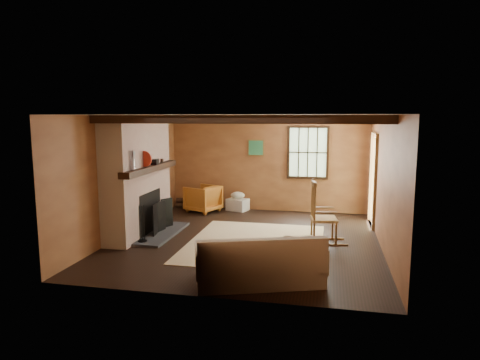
% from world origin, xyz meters
% --- Properties ---
extents(ground, '(5.50, 5.50, 0.00)m').
position_xyz_m(ground, '(0.00, 0.00, 0.00)').
color(ground, black).
rests_on(ground, ground).
extents(room_envelope, '(5.02, 5.52, 2.44)m').
position_xyz_m(room_envelope, '(0.22, 0.26, 1.63)').
color(room_envelope, '#A6653B').
rests_on(room_envelope, ground).
extents(fireplace, '(1.02, 2.30, 2.40)m').
position_xyz_m(fireplace, '(-2.23, -0.00, 1.10)').
color(fireplace, brown).
rests_on(fireplace, ground).
extents(rug, '(2.50, 3.00, 0.01)m').
position_xyz_m(rug, '(0.20, -0.20, 0.00)').
color(rug, '#D6B78F').
rests_on(rug, ground).
extents(rocking_chair, '(0.92, 0.57, 1.19)m').
position_xyz_m(rocking_chair, '(1.41, 0.12, 0.50)').
color(rocking_chair, tan).
rests_on(rocking_chair, ground).
extents(sofa, '(1.98, 1.35, 0.74)m').
position_xyz_m(sofa, '(0.60, -2.12, 0.26)').
color(sofa, beige).
rests_on(sofa, ground).
extents(firewood_pile, '(0.70, 0.13, 0.25)m').
position_xyz_m(firewood_pile, '(-2.05, 2.60, 0.13)').
color(firewood_pile, '#4F3022').
rests_on(firewood_pile, ground).
extents(laundry_basket, '(0.60, 0.52, 0.30)m').
position_xyz_m(laundry_basket, '(-0.74, 2.55, 0.15)').
color(laundry_basket, silver).
rests_on(laundry_basket, ground).
extents(basket_pillow, '(0.37, 0.30, 0.18)m').
position_xyz_m(basket_pillow, '(-0.74, 2.55, 0.39)').
color(basket_pillow, beige).
rests_on(basket_pillow, laundry_basket).
extents(armchair, '(0.97, 0.95, 0.67)m').
position_xyz_m(armchair, '(-1.56, 2.21, 0.34)').
color(armchair, '#BF6026').
rests_on(armchair, ground).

